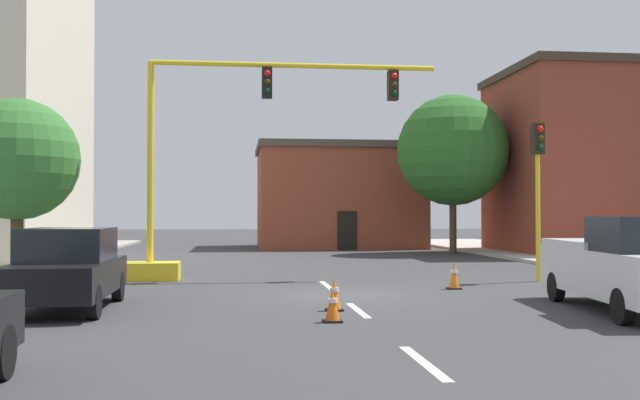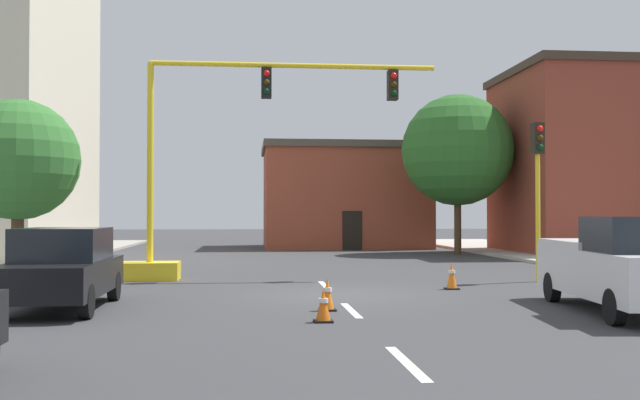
{
  "view_description": "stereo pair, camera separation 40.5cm",
  "coord_description": "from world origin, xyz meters",
  "px_view_note": "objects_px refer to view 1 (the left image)",
  "views": [
    {
      "loc": [
        -2.56,
        -18.42,
        2.04
      ],
      "look_at": [
        0.19,
        5.82,
        2.5
      ],
      "focal_mm": 41.36,
      "sensor_mm": 36.0,
      "label": 1
    },
    {
      "loc": [
        -2.16,
        -18.46,
        2.04
      ],
      "look_at": [
        0.19,
        5.82,
        2.5
      ],
      "focal_mm": 41.36,
      "sensor_mm": 36.0,
      "label": 2
    }
  ],
  "objects_px": {
    "tree_left_near": "(17,160)",
    "sedan_black_near_left": "(68,268)",
    "pickup_truck_white": "(630,265)",
    "traffic_signal_gantry": "(193,206)",
    "tree_right_far": "(453,150)",
    "traffic_cone_roadside_c": "(334,294)",
    "traffic_cone_roadside_a": "(332,306)",
    "traffic_light_pole_right": "(538,165)",
    "traffic_cone_roadside_b": "(454,276)"
  },
  "relations": [
    {
      "from": "traffic_light_pole_right",
      "to": "traffic_cone_roadside_c",
      "type": "xyz_separation_m",
      "value": [
        -7.03,
        -5.98,
        -3.19
      ]
    },
    {
      "from": "traffic_cone_roadside_b",
      "to": "traffic_cone_roadside_c",
      "type": "xyz_separation_m",
      "value": [
        -3.82,
        -4.05,
        -0.02
      ]
    },
    {
      "from": "tree_right_far",
      "to": "sedan_black_near_left",
      "type": "bearing_deg",
      "value": -125.53
    },
    {
      "from": "traffic_light_pole_right",
      "to": "traffic_cone_roadside_a",
      "type": "relative_size",
      "value": 7.59
    },
    {
      "from": "tree_right_far",
      "to": "traffic_cone_roadside_c",
      "type": "xyz_separation_m",
      "value": [
        -8.95,
        -21.2,
        -4.95
      ]
    },
    {
      "from": "traffic_light_pole_right",
      "to": "tree_left_near",
      "type": "bearing_deg",
      "value": 175.56
    },
    {
      "from": "tree_right_far",
      "to": "traffic_cone_roadside_b",
      "type": "bearing_deg",
      "value": -106.65
    },
    {
      "from": "traffic_cone_roadside_a",
      "to": "pickup_truck_white",
      "type": "bearing_deg",
      "value": 6.37
    },
    {
      "from": "traffic_cone_roadside_b",
      "to": "sedan_black_near_left",
      "type": "bearing_deg",
      "value": -160.94
    },
    {
      "from": "tree_right_far",
      "to": "tree_left_near",
      "type": "height_order",
      "value": "tree_right_far"
    },
    {
      "from": "traffic_light_pole_right",
      "to": "traffic_cone_roadside_b",
      "type": "bearing_deg",
      "value": -148.98
    },
    {
      "from": "tree_left_near",
      "to": "traffic_cone_roadside_a",
      "type": "height_order",
      "value": "tree_left_near"
    },
    {
      "from": "tree_left_near",
      "to": "traffic_cone_roadside_b",
      "type": "xyz_separation_m",
      "value": [
        12.33,
        -3.14,
        -3.28
      ]
    },
    {
      "from": "tree_right_far",
      "to": "tree_left_near",
      "type": "xyz_separation_m",
      "value": [
        -17.46,
        -14.01,
        -1.65
      ]
    },
    {
      "from": "sedan_black_near_left",
      "to": "traffic_cone_roadside_c",
      "type": "bearing_deg",
      "value": -7.89
    },
    {
      "from": "traffic_cone_roadside_a",
      "to": "traffic_cone_roadside_c",
      "type": "relative_size",
      "value": 0.91
    },
    {
      "from": "traffic_signal_gantry",
      "to": "traffic_light_pole_right",
      "type": "distance_m",
      "value": 10.65
    },
    {
      "from": "traffic_signal_gantry",
      "to": "sedan_black_near_left",
      "type": "distance_m",
      "value": 7.46
    },
    {
      "from": "traffic_cone_roadside_a",
      "to": "traffic_cone_roadside_c",
      "type": "bearing_deg",
      "value": 81.15
    },
    {
      "from": "pickup_truck_white",
      "to": "traffic_cone_roadside_a",
      "type": "relative_size",
      "value": 8.81
    },
    {
      "from": "tree_left_near",
      "to": "pickup_truck_white",
      "type": "xyz_separation_m",
      "value": [
        14.59,
        -8.1,
        -2.67
      ]
    },
    {
      "from": "traffic_light_pole_right",
      "to": "traffic_cone_roadside_b",
      "type": "distance_m",
      "value": 4.91
    },
    {
      "from": "traffic_light_pole_right",
      "to": "traffic_cone_roadside_c",
      "type": "distance_m",
      "value": 9.77
    },
    {
      "from": "tree_right_far",
      "to": "pickup_truck_white",
      "type": "distance_m",
      "value": 22.72
    },
    {
      "from": "tree_right_far",
      "to": "pickup_truck_white",
      "type": "xyz_separation_m",
      "value": [
        -2.87,
        -22.12,
        -4.32
      ]
    },
    {
      "from": "traffic_signal_gantry",
      "to": "tree_left_near",
      "type": "height_order",
      "value": "traffic_signal_gantry"
    },
    {
      "from": "traffic_cone_roadside_c",
      "to": "sedan_black_near_left",
      "type": "bearing_deg",
      "value": 172.11
    },
    {
      "from": "traffic_cone_roadside_c",
      "to": "tree_left_near",
      "type": "bearing_deg",
      "value": 139.81
    },
    {
      "from": "tree_right_far",
      "to": "traffic_light_pole_right",
      "type": "bearing_deg",
      "value": -97.17
    },
    {
      "from": "traffic_signal_gantry",
      "to": "tree_right_far",
      "type": "height_order",
      "value": "tree_right_far"
    },
    {
      "from": "tree_left_near",
      "to": "sedan_black_near_left",
      "type": "relative_size",
      "value": 1.21
    },
    {
      "from": "pickup_truck_white",
      "to": "traffic_signal_gantry",
      "type": "bearing_deg",
      "value": 137.55
    },
    {
      "from": "sedan_black_near_left",
      "to": "traffic_cone_roadside_b",
      "type": "height_order",
      "value": "sedan_black_near_left"
    },
    {
      "from": "tree_left_near",
      "to": "traffic_cone_roadside_b",
      "type": "height_order",
      "value": "tree_left_near"
    },
    {
      "from": "traffic_signal_gantry",
      "to": "traffic_light_pole_right",
      "type": "relative_size",
      "value": 2.06
    },
    {
      "from": "traffic_signal_gantry",
      "to": "tree_right_far",
      "type": "xyz_separation_m",
      "value": [
        12.35,
        13.45,
        3.0
      ]
    },
    {
      "from": "traffic_signal_gantry",
      "to": "traffic_cone_roadside_c",
      "type": "bearing_deg",
      "value": -66.33
    },
    {
      "from": "traffic_cone_roadside_b",
      "to": "traffic_cone_roadside_c",
      "type": "bearing_deg",
      "value": -133.33
    },
    {
      "from": "traffic_cone_roadside_b",
      "to": "tree_left_near",
      "type": "bearing_deg",
      "value": 165.7
    },
    {
      "from": "tree_left_near",
      "to": "sedan_black_near_left",
      "type": "height_order",
      "value": "tree_left_near"
    },
    {
      "from": "traffic_cone_roadside_a",
      "to": "traffic_cone_roadside_c",
      "type": "distance_m",
      "value": 1.64
    },
    {
      "from": "pickup_truck_white",
      "to": "tree_left_near",
      "type": "bearing_deg",
      "value": 150.95
    },
    {
      "from": "tree_right_far",
      "to": "traffic_cone_roadside_b",
      "type": "distance_m",
      "value": 18.57
    },
    {
      "from": "tree_left_near",
      "to": "traffic_cone_roadside_a",
      "type": "relative_size",
      "value": 8.64
    },
    {
      "from": "pickup_truck_white",
      "to": "traffic_cone_roadside_a",
      "type": "distance_m",
      "value": 6.41
    },
    {
      "from": "traffic_cone_roadside_a",
      "to": "traffic_cone_roadside_b",
      "type": "bearing_deg",
      "value": 54.33
    },
    {
      "from": "tree_right_far",
      "to": "traffic_cone_roadside_a",
      "type": "height_order",
      "value": "tree_right_far"
    },
    {
      "from": "tree_left_near",
      "to": "traffic_cone_roadside_c",
      "type": "bearing_deg",
      "value": -40.19
    },
    {
      "from": "traffic_light_pole_right",
      "to": "tree_right_far",
      "type": "relative_size",
      "value": 0.59
    },
    {
      "from": "traffic_light_pole_right",
      "to": "pickup_truck_white",
      "type": "bearing_deg",
      "value": -97.87
    }
  ]
}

